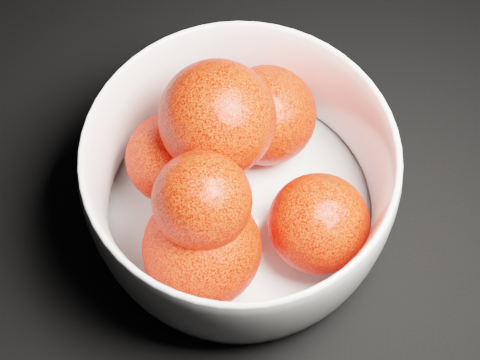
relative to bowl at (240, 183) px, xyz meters
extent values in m
cylinder|color=silver|center=(0.00, 0.00, -0.05)|extent=(0.21, 0.21, 0.01)
sphere|color=red|center=(0.03, 0.06, 0.00)|extent=(0.08, 0.08, 0.08)
sphere|color=red|center=(-0.05, 0.03, 0.00)|extent=(0.07, 0.07, 0.07)
sphere|color=red|center=(-0.03, -0.04, 0.00)|extent=(0.08, 0.08, 0.08)
sphere|color=red|center=(0.05, -0.04, 0.00)|extent=(0.07, 0.07, 0.07)
sphere|color=red|center=(-0.01, 0.03, 0.04)|extent=(0.08, 0.08, 0.08)
sphere|color=red|center=(-0.03, -0.03, 0.04)|extent=(0.07, 0.07, 0.07)
camera|label=1|loc=(-0.03, -0.21, 0.44)|focal=50.00mm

